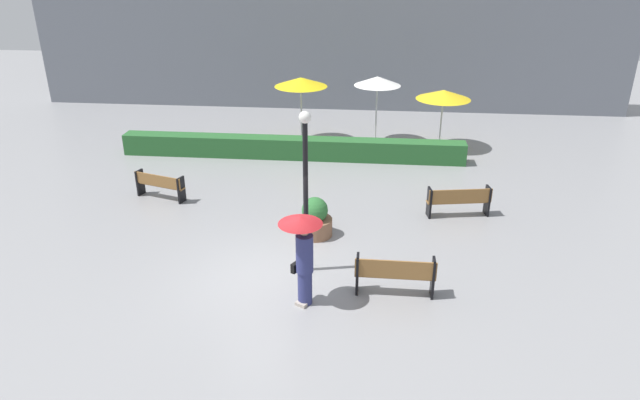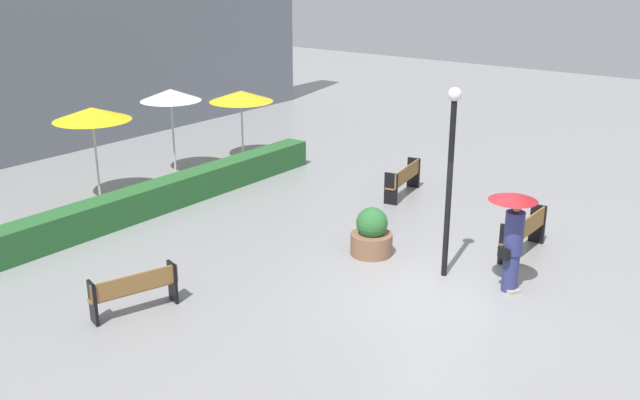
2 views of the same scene
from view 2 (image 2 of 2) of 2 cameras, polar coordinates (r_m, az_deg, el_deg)
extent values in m
plane|color=gray|center=(14.79, 9.69, -7.35)|extent=(60.00, 60.00, 0.00)
cube|color=olive|center=(14.18, -14.51, -6.94)|extent=(1.68, 0.73, 0.04)
cube|color=olive|center=(13.97, -14.37, -6.40)|extent=(1.62, 0.55, 0.37)
cube|color=black|center=(13.96, -17.49, -7.78)|extent=(0.16, 0.34, 0.83)
cube|color=black|center=(14.42, -11.56, -6.36)|extent=(0.16, 0.34, 0.83)
cube|color=olive|center=(20.41, 6.49, 1.56)|extent=(1.88, 0.60, 0.04)
cube|color=olive|center=(20.29, 6.94, 2.12)|extent=(1.84, 0.36, 0.42)
cube|color=black|center=(19.63, 5.63, 0.88)|extent=(0.12, 0.38, 0.89)
cube|color=black|center=(21.18, 7.40, 2.16)|extent=(0.12, 0.38, 0.89)
cube|color=olive|center=(16.95, 15.67, -2.59)|extent=(1.82, 0.28, 0.04)
cube|color=olive|center=(16.81, 16.23, -1.93)|extent=(1.82, 0.05, 0.44)
cube|color=black|center=(16.21, 14.56, -3.50)|extent=(0.06, 0.37, 0.94)
cube|color=black|center=(17.69, 16.79, -1.81)|extent=(0.06, 0.37, 0.94)
cylinder|color=navy|center=(15.06, 14.80, -5.53)|extent=(0.32, 0.32, 0.81)
cube|color=#B2A599|center=(15.17, 14.83, -6.87)|extent=(0.38, 0.41, 0.08)
cylinder|color=navy|center=(14.74, 15.07, -2.53)|extent=(0.38, 0.38, 0.88)
sphere|color=tan|center=(14.56, 15.25, -0.53)|extent=(0.21, 0.21, 0.21)
cube|color=black|center=(14.74, 14.32, -4.10)|extent=(0.22, 0.29, 0.22)
cylinder|color=black|center=(14.57, 14.87, -1.41)|extent=(0.02, 0.02, 0.90)
cone|color=maroon|center=(14.43, 15.02, 0.26)|extent=(0.96, 0.96, 0.16)
cylinder|color=brown|center=(16.40, 4.08, -3.48)|extent=(0.95, 0.95, 0.49)
sphere|color=#2D6B33|center=(16.22, 4.12, -1.82)|extent=(0.71, 0.71, 0.71)
cylinder|color=black|center=(14.96, 10.14, 0.69)|extent=(0.12, 0.12, 3.75)
sphere|color=white|center=(14.48, 10.60, 8.21)|extent=(0.28, 0.28, 0.28)
cylinder|color=silver|center=(20.57, -17.25, 3.20)|extent=(0.06, 0.06, 2.43)
cone|color=yellow|center=(20.30, -17.58, 6.50)|extent=(2.07, 2.07, 0.35)
cylinder|color=silver|center=(22.52, -11.51, 5.04)|extent=(0.06, 0.06, 2.48)
cone|color=white|center=(22.26, -11.72, 8.14)|extent=(1.83, 1.83, 0.35)
cylinder|color=silver|center=(23.88, -6.16, 5.66)|extent=(0.06, 0.06, 2.13)
cone|color=yellow|center=(23.67, -6.25, 8.16)|extent=(2.08, 2.08, 0.35)
cube|color=#28602D|center=(19.22, -13.87, -0.15)|extent=(12.76, 0.70, 0.78)
camera|label=1|loc=(15.31, 61.23, 12.71)|focal=32.02mm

